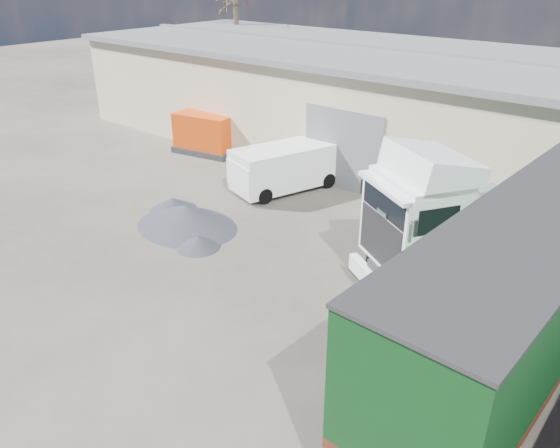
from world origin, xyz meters
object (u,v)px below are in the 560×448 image
Objects in this scene: orange_skip at (207,135)px; tractor_unit at (442,230)px; panel_van at (282,168)px; box_trailer at (540,267)px.

tractor_unit is at bearing -27.79° from orange_skip.
panel_van is 6.79m from orange_skip.
box_trailer is at bearing 2.14° from tractor_unit.
orange_skip is (-18.73, 6.56, -1.75)m from box_trailer.
tractor_unit is at bearing -1.78° from panel_van.
tractor_unit reaches higher than orange_skip.
box_trailer is at bearing -30.06° from orange_skip.
tractor_unit is 0.54× the size of box_trailer.
panel_van is (-8.89, 3.11, -0.94)m from tractor_unit.
box_trailer is 19.92m from orange_skip.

